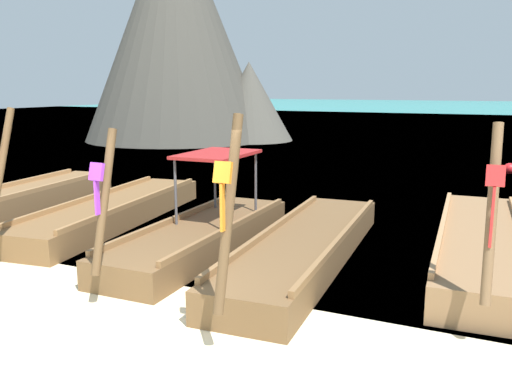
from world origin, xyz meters
TOP-DOWN VIEW (x-y plane):
  - ground at (0.00, 0.00)m, footprint 120.00×120.00m
  - sea_water at (0.00, 62.21)m, footprint 120.00×120.00m
  - longtail_boat_pink_ribbon at (-3.81, 4.86)m, footprint 2.06×6.72m
  - longtail_boat_violet_ribbon at (-0.98, 3.95)m, footprint 1.43×5.57m
  - longtail_boat_orange_ribbon at (1.00, 4.10)m, footprint 1.70×6.73m
  - longtail_boat_red_ribbon at (3.73, 5.47)m, footprint 1.69×6.74m
  - karst_rock at (-12.97, 22.22)m, footprint 11.74×10.46m
  - mooring_buoy_near at (4.21, 16.04)m, footprint 0.38×0.38m

SIDE VIEW (x-z plane):
  - ground at x=0.00m, z-range 0.00..0.00m
  - sea_water at x=0.00m, z-range 0.00..0.00m
  - mooring_buoy_near at x=4.21m, z-range 0.00..0.39m
  - longtail_boat_orange_ribbon at x=1.00m, z-range -1.09..1.60m
  - longtail_boat_pink_ribbon at x=-3.81m, z-range -1.07..1.59m
  - longtail_boat_red_ribbon at x=3.73m, z-range -1.02..1.57m
  - longtail_boat_violet_ribbon at x=-0.98m, z-range -0.91..1.52m
  - karst_rock at x=-12.97m, z-range -0.47..12.92m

